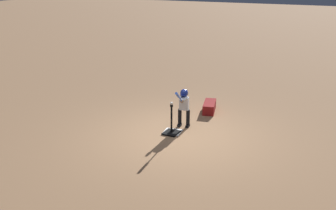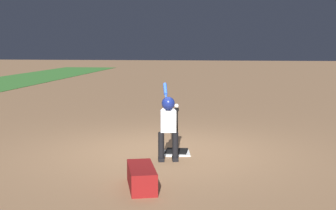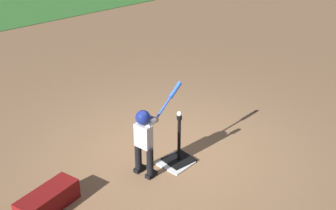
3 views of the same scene
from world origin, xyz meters
The scene contains 6 objects.
ground_plane centered at (0.00, 0.00, 0.00)m, with size 90.00×90.00×0.00m, color #99704C.
home_plate centered at (-0.13, -0.28, 0.01)m, with size 0.44×0.44×0.02m, color white.
batting_tee centered at (-0.05, -0.26, 0.12)m, with size 0.41×0.37×0.77m.
batter_child centered at (-0.61, -0.19, 0.65)m, with size 0.92×0.36×1.18m.
baseball centered at (-0.05, -0.26, 0.80)m, with size 0.07×0.07×0.07m, color white.
equipment_bag centered at (-2.06, -0.03, 0.14)m, with size 0.84×0.32×0.28m, color maroon.
Camera 1 is at (8.16, 3.85, 3.86)m, focal length 42.00 mm.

